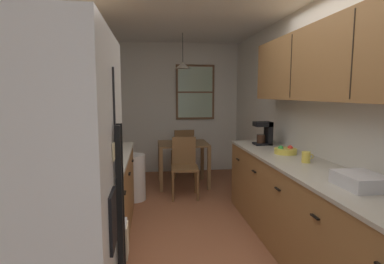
% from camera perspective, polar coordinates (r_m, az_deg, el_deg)
% --- Properties ---
extents(ground_plane, '(12.00, 12.00, 0.00)m').
position_cam_1_polar(ground_plane, '(3.88, -0.37, -16.73)').
color(ground_plane, '#995B3D').
extents(wall_left, '(0.10, 9.00, 2.55)m').
position_cam_1_polar(wall_left, '(3.64, -21.98, 1.99)').
color(wall_left, silver).
rests_on(wall_left, ground).
extents(wall_right, '(0.10, 9.00, 2.55)m').
position_cam_1_polar(wall_right, '(3.96, 19.37, 2.49)').
color(wall_right, silver).
rests_on(wall_right, ground).
extents(wall_back, '(4.40, 0.10, 2.55)m').
position_cam_1_polar(wall_back, '(6.19, -3.56, 4.40)').
color(wall_back, silver).
rests_on(wall_back, ground).
extents(ceiling_slab, '(4.40, 9.00, 0.08)m').
position_cam_1_polar(ceiling_slab, '(3.69, -0.40, 23.20)').
color(ceiling_slab, white).
extents(refrigerator, '(0.72, 0.78, 1.82)m').
position_cam_1_polar(refrigerator, '(1.55, -27.11, -18.72)').
color(refrigerator, white).
rests_on(refrigerator, ground).
extents(stove_range, '(0.66, 0.61, 1.10)m').
position_cam_1_polar(stove_range, '(2.37, -21.38, -20.90)').
color(stove_range, silver).
rests_on(stove_range, ground).
extents(microwave_over_range, '(0.39, 0.57, 0.34)m').
position_cam_1_polar(microwave_over_range, '(2.14, -25.86, 9.43)').
color(microwave_over_range, black).
extents(counter_left, '(0.64, 1.98, 0.90)m').
position_cam_1_polar(counter_left, '(3.56, -16.49, -11.47)').
color(counter_left, olive).
rests_on(counter_left, ground).
extents(upper_cabinets_left, '(0.33, 2.06, 0.64)m').
position_cam_1_polar(upper_cabinets_left, '(3.37, -19.88, 11.50)').
color(upper_cabinets_left, olive).
extents(counter_right, '(0.64, 3.25, 0.90)m').
position_cam_1_polar(counter_right, '(3.18, 20.68, -13.89)').
color(counter_right, olive).
rests_on(counter_right, ground).
extents(upper_cabinets_right, '(0.33, 2.93, 0.69)m').
position_cam_1_polar(upper_cabinets_right, '(3.02, 24.70, 11.73)').
color(upper_cabinets_right, olive).
extents(dining_table, '(0.83, 0.71, 0.74)m').
position_cam_1_polar(dining_table, '(5.27, -1.65, -3.43)').
color(dining_table, brown).
rests_on(dining_table, ground).
extents(dining_chair_near, '(0.42, 0.42, 0.90)m').
position_cam_1_polar(dining_chair_near, '(4.74, -1.42, -5.91)').
color(dining_chair_near, brown).
rests_on(dining_chair_near, ground).
extents(dining_chair_far, '(0.43, 0.43, 0.90)m').
position_cam_1_polar(dining_chair_far, '(5.84, -1.62, -3.41)').
color(dining_chair_far, brown).
rests_on(dining_chair_far, ground).
extents(pendant_light, '(0.25, 0.25, 0.57)m').
position_cam_1_polar(pendant_light, '(5.20, -1.71, 12.23)').
color(pendant_light, black).
extents(back_window, '(0.77, 0.05, 1.07)m').
position_cam_1_polar(back_window, '(6.16, 0.59, 7.36)').
color(back_window, brown).
extents(trash_bin, '(0.32, 0.32, 0.68)m').
position_cam_1_polar(trash_bin, '(4.67, -10.61, -8.25)').
color(trash_bin, white).
rests_on(trash_bin, ground).
extents(storage_canister, '(0.13, 0.13, 0.17)m').
position_cam_1_polar(storage_canister, '(2.69, -19.34, -5.79)').
color(storage_canister, '#265999').
rests_on(storage_canister, counter_left).
extents(dish_towel, '(0.02, 0.16, 0.24)m').
position_cam_1_polar(dish_towel, '(2.44, -11.94, -18.96)').
color(dish_towel, beige).
extents(coffee_maker, '(0.22, 0.18, 0.30)m').
position_cam_1_polar(coffee_maker, '(4.15, 13.29, -0.12)').
color(coffee_maker, black).
rests_on(coffee_maker, counter_right).
extents(mug_spare, '(0.12, 0.08, 0.11)m').
position_cam_1_polar(mug_spare, '(3.20, 20.35, -4.37)').
color(mug_spare, '#E5CC4C').
rests_on(mug_spare, counter_right).
extents(fruit_bowl, '(0.25, 0.25, 0.09)m').
position_cam_1_polar(fruit_bowl, '(3.60, 16.90, -3.29)').
color(fruit_bowl, '#E5D14C').
rests_on(fruit_bowl, counter_right).
extents(dish_rack, '(0.28, 0.34, 0.10)m').
position_cam_1_polar(dish_rack, '(2.53, 28.70, -7.91)').
color(dish_rack, silver).
rests_on(dish_rack, counter_right).
extents(table_serving_bowl, '(0.21, 0.21, 0.06)m').
position_cam_1_polar(table_serving_bowl, '(5.17, -0.48, -1.78)').
color(table_serving_bowl, '#4C7299').
rests_on(table_serving_bowl, dining_table).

